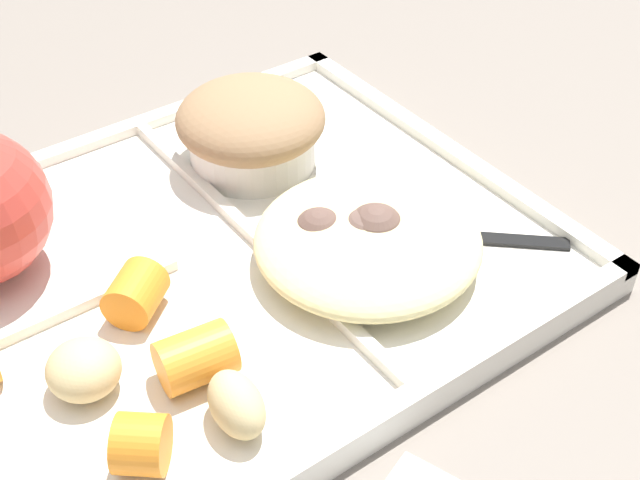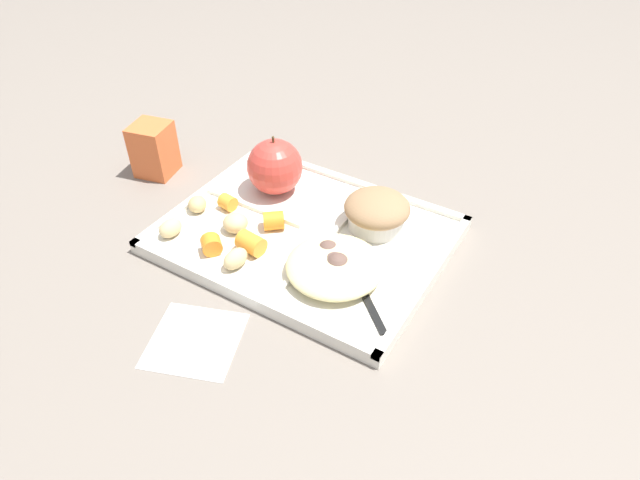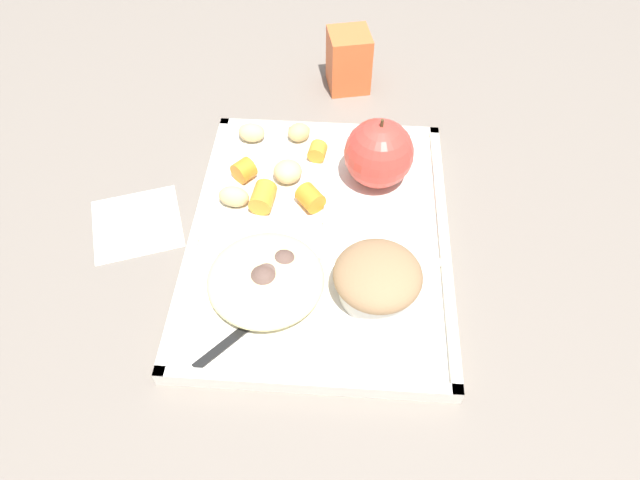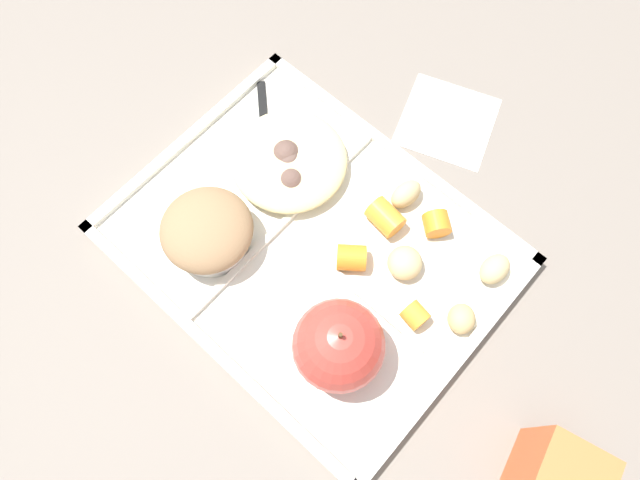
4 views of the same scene
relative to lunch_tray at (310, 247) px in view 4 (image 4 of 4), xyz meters
name	(u,v)px [view 4 (image 4 of 4)]	position (x,y,z in m)	size (l,w,h in m)	color
ground	(310,249)	(0.00, 0.00, -0.01)	(6.00, 6.00, 0.00)	slate
lunch_tray	(310,247)	(0.00, 0.00, 0.00)	(0.38, 0.29, 0.02)	silver
green_apple	(339,346)	(-0.09, 0.06, 0.05)	(0.08, 0.08, 0.09)	#C63D33
bran_muffin	(208,232)	(0.08, 0.06, 0.03)	(0.09, 0.09, 0.05)	silver
carrot_slice_tilted	(415,315)	(-0.13, -0.01, 0.02)	(0.02, 0.02, 0.02)	orange
carrot_slice_back	(385,217)	(-0.04, -0.07, 0.02)	(0.03, 0.03, 0.04)	orange
carrot_slice_edge	(437,224)	(-0.08, -0.10, 0.02)	(0.03, 0.03, 0.02)	orange
carrot_slice_small	(351,258)	(-0.04, -0.01, 0.02)	(0.03, 0.03, 0.03)	orange
potato_chunk_corner	(405,263)	(-0.09, -0.05, 0.02)	(0.04, 0.03, 0.03)	tan
potato_chunk_browned	(461,319)	(-0.16, -0.04, 0.02)	(0.03, 0.03, 0.02)	tan
potato_chunk_large	(406,194)	(-0.04, -0.10, 0.02)	(0.04, 0.02, 0.03)	tan
potato_chunk_golden	(495,269)	(-0.16, -0.10, 0.02)	(0.04, 0.03, 0.02)	tan
egg_noodle_pile	(289,160)	(0.08, -0.05, 0.02)	(0.12, 0.12, 0.03)	beige
meatball_side	(287,156)	(0.08, -0.05, 0.02)	(0.03, 0.03, 0.03)	brown
meatball_center	(288,160)	(0.08, -0.05, 0.02)	(0.03, 0.03, 0.03)	brown
meatball_back	(290,161)	(0.08, -0.05, 0.02)	(0.03, 0.03, 0.03)	brown
meatball_front	(292,182)	(0.06, -0.03, 0.02)	(0.03, 0.03, 0.03)	brown
plastic_fork	(266,147)	(0.11, -0.05, 0.01)	(0.12, 0.11, 0.00)	black
milk_carton	(557,476)	(-0.30, 0.02, 0.04)	(0.06, 0.06, 0.09)	orange
paper_napkin	(447,121)	(-0.01, -0.22, -0.01)	(0.10, 0.10, 0.00)	white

